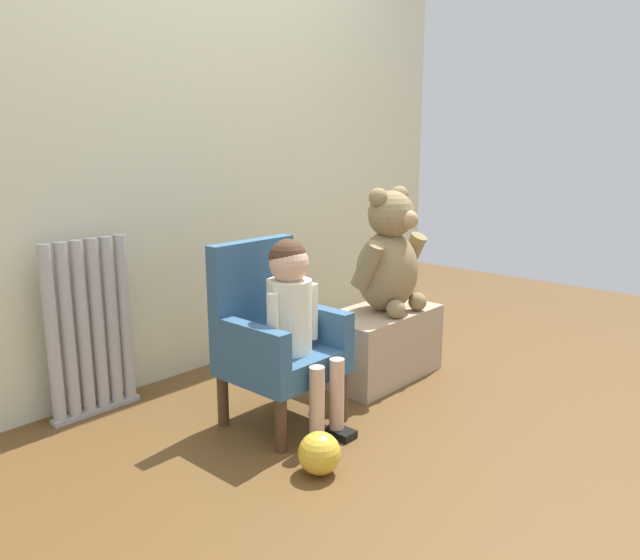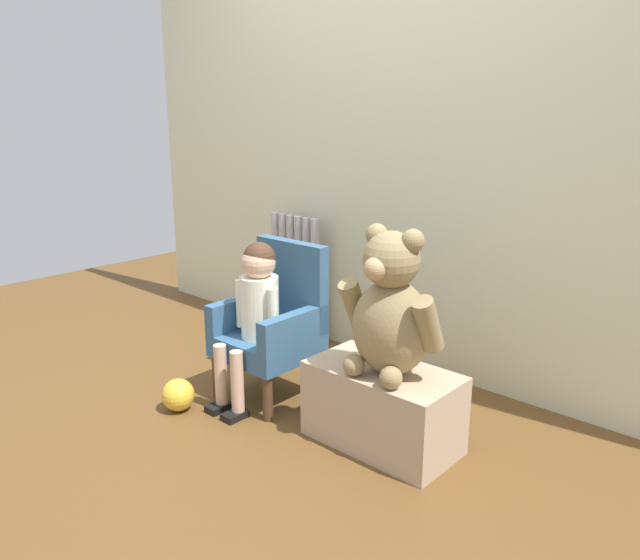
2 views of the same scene
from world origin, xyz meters
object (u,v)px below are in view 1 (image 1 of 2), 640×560
(child_armchair, at_px, (274,336))
(low_bench, at_px, (379,344))
(radiator, at_px, (90,329))
(large_teddy_bear, at_px, (389,257))
(toy_ball, at_px, (319,453))
(child_figure, at_px, (294,308))

(child_armchair, height_order, low_bench, child_armchair)
(child_armchair, bearing_deg, low_bench, -3.11)
(radiator, bearing_deg, low_bench, -29.76)
(radiator, relative_size, large_teddy_bear, 1.26)
(child_armchair, height_order, large_teddy_bear, large_teddy_bear)
(child_armchair, relative_size, toy_ball, 4.92)
(toy_ball, bearing_deg, child_figure, 57.44)
(radiator, height_order, low_bench, radiator)
(child_figure, xyz_separation_m, toy_ball, (-0.19, -0.30, -0.41))
(child_figure, bearing_deg, toy_ball, -122.56)
(low_bench, xyz_separation_m, toy_ball, (-0.84, -0.38, -0.09))
(radiator, relative_size, toy_ball, 4.97)
(low_bench, bearing_deg, toy_ball, -155.75)
(child_figure, relative_size, large_teddy_bear, 1.30)
(child_figure, height_order, large_teddy_bear, large_teddy_bear)
(large_teddy_bear, bearing_deg, child_figure, -174.90)
(large_teddy_bear, bearing_deg, child_armchair, 175.68)
(radiator, relative_size, low_bench, 1.22)
(radiator, height_order, large_teddy_bear, large_teddy_bear)
(child_armchair, bearing_deg, child_figure, -90.00)
(child_figure, xyz_separation_m, large_teddy_bear, (0.68, 0.06, 0.09))
(low_bench, bearing_deg, child_armchair, 176.89)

